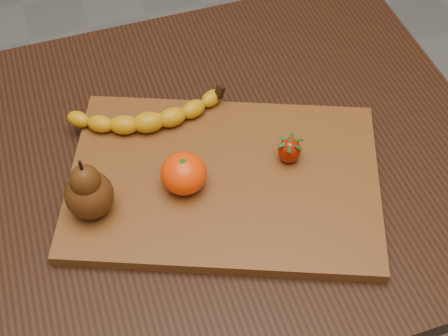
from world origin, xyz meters
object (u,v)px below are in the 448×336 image
object	(u,v)px
table	(172,206)
cutting_board	(224,180)
mandarin	(184,173)
pear	(87,187)

from	to	relation	value
table	cutting_board	xyz separation A→B (m)	(0.07, -0.05, 0.11)
table	mandarin	xyz separation A→B (m)	(0.01, -0.05, 0.15)
cutting_board	pear	size ratio (longest dim) A/B	4.31
cutting_board	mandarin	world-z (taller)	mandarin
cutting_board	pear	bearing A→B (deg)	-159.46
cutting_board	mandarin	bearing A→B (deg)	-161.17
mandarin	table	bearing A→B (deg)	104.17
cutting_board	pear	xyz separation A→B (m)	(-0.19, 0.00, 0.06)
cutting_board	mandarin	size ratio (longest dim) A/B	6.81
table	pear	distance (m)	0.21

